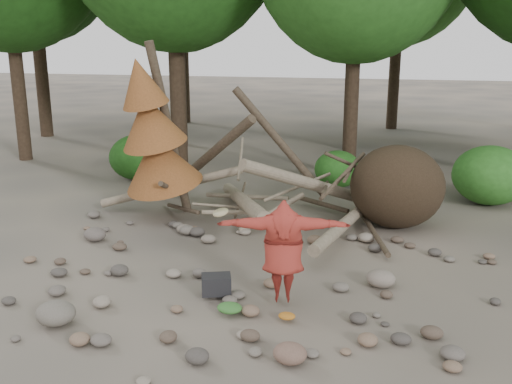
# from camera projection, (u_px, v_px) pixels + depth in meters

# --- Properties ---
(ground) EXTENTS (120.00, 120.00, 0.00)m
(ground) POSITION_uv_depth(u_px,v_px,m) (240.00, 288.00, 10.27)
(ground) COLOR #514C44
(ground) RESTS_ON ground
(deadfall_pile) EXTENTS (8.55, 5.24, 3.30)m
(deadfall_pile) POSITION_uv_depth(u_px,v_px,m) (372.00, 187.00, 13.48)
(deadfall_pile) COLOR #332619
(deadfall_pile) RESTS_ON ground
(dead_conifer) EXTENTS (2.06, 2.16, 4.35)m
(dead_conifer) POSITION_uv_depth(u_px,v_px,m) (154.00, 136.00, 13.64)
(dead_conifer) COLOR #4C3F30
(dead_conifer) RESTS_ON ground
(bush_left) EXTENTS (1.80, 1.80, 1.44)m
(bush_left) POSITION_uv_depth(u_px,v_px,m) (138.00, 157.00, 18.16)
(bush_left) COLOR #1D4F15
(bush_left) RESTS_ON ground
(bush_mid) EXTENTS (1.40, 1.40, 1.12)m
(bush_mid) POSITION_uv_depth(u_px,v_px,m) (338.00, 169.00, 17.21)
(bush_mid) COLOR #27651D
(bush_mid) RESTS_ON ground
(bush_right) EXTENTS (2.00, 2.00, 1.60)m
(bush_right) POSITION_uv_depth(u_px,v_px,m) (490.00, 175.00, 15.37)
(bush_right) COLOR #317725
(bush_right) RESTS_ON ground
(frisbee_thrower) EXTENTS (2.23, 1.15, 1.76)m
(frisbee_thrower) POSITION_uv_depth(u_px,v_px,m) (283.00, 251.00, 9.40)
(frisbee_thrower) COLOR maroon
(frisbee_thrower) RESTS_ON ground
(backpack) EXTENTS (0.59, 0.49, 0.34)m
(backpack) POSITION_uv_depth(u_px,v_px,m) (216.00, 288.00, 9.88)
(backpack) COLOR black
(backpack) RESTS_ON ground
(cloth_green) EXTENTS (0.41, 0.34, 0.15)m
(cloth_green) POSITION_uv_depth(u_px,v_px,m) (230.00, 311.00, 9.23)
(cloth_green) COLOR #326A2A
(cloth_green) RESTS_ON ground
(cloth_orange) EXTENTS (0.27, 0.22, 0.10)m
(cloth_orange) POSITION_uv_depth(u_px,v_px,m) (287.00, 319.00, 9.02)
(cloth_orange) COLOR #AB661D
(cloth_orange) RESTS_ON ground
(boulder_front_left) EXTENTS (0.63, 0.57, 0.38)m
(boulder_front_left) POSITION_uv_depth(u_px,v_px,m) (56.00, 313.00, 8.91)
(boulder_front_left) COLOR #6B6459
(boulder_front_left) RESTS_ON ground
(boulder_front_right) EXTENTS (0.47, 0.43, 0.28)m
(boulder_front_right) POSITION_uv_depth(u_px,v_px,m) (290.00, 353.00, 7.85)
(boulder_front_right) COLOR brown
(boulder_front_right) RESTS_ON ground
(boulder_mid_right) EXTENTS (0.53, 0.47, 0.32)m
(boulder_mid_right) POSITION_uv_depth(u_px,v_px,m) (381.00, 278.00, 10.28)
(boulder_mid_right) COLOR gray
(boulder_mid_right) RESTS_ON ground
(boulder_mid_left) EXTENTS (0.50, 0.45, 0.30)m
(boulder_mid_left) POSITION_uv_depth(u_px,v_px,m) (95.00, 234.00, 12.65)
(boulder_mid_left) COLOR #605751
(boulder_mid_left) RESTS_ON ground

